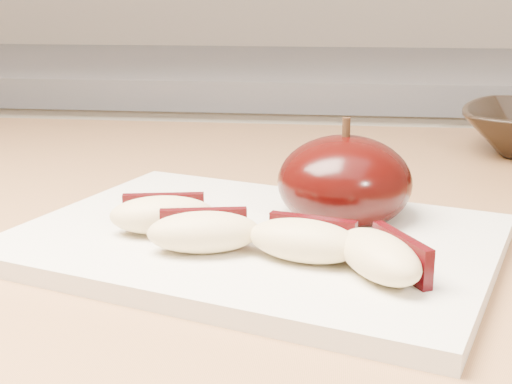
# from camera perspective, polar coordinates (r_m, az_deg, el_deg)

# --- Properties ---
(back_cabinet) EXTENTS (2.40, 0.62, 0.94)m
(back_cabinet) POSITION_cam_1_polar(r_m,az_deg,el_deg) (1.34, 3.86, -9.91)
(back_cabinet) COLOR silver
(back_cabinet) RESTS_ON ground
(cutting_board) EXTENTS (0.33, 0.28, 0.01)m
(cutting_board) POSITION_cam_1_polar(r_m,az_deg,el_deg) (0.43, 0.00, -3.90)
(cutting_board) COLOR silver
(cutting_board) RESTS_ON island_counter
(apple_half) EXTENTS (0.10, 0.10, 0.07)m
(apple_half) POSITION_cam_1_polar(r_m,az_deg,el_deg) (0.46, 7.08, 0.78)
(apple_half) COLOR black
(apple_half) RESTS_ON cutting_board
(apple_wedge_a) EXTENTS (0.07, 0.04, 0.02)m
(apple_wedge_a) POSITION_cam_1_polar(r_m,az_deg,el_deg) (0.43, -7.46, -1.80)
(apple_wedge_a) COLOR #D9C08A
(apple_wedge_a) RESTS_ON cutting_board
(apple_wedge_b) EXTENTS (0.07, 0.04, 0.02)m
(apple_wedge_b) POSITION_cam_1_polar(r_m,az_deg,el_deg) (0.40, -4.20, -3.16)
(apple_wedge_b) COLOR #D9C08A
(apple_wedge_b) RESTS_ON cutting_board
(apple_wedge_c) EXTENTS (0.07, 0.05, 0.02)m
(apple_wedge_c) POSITION_cam_1_polar(r_m,az_deg,el_deg) (0.38, 3.96, -3.85)
(apple_wedge_c) COLOR #D9C08A
(apple_wedge_c) RESTS_ON cutting_board
(apple_wedge_d) EXTENTS (0.06, 0.07, 0.02)m
(apple_wedge_d) POSITION_cam_1_polar(r_m,az_deg,el_deg) (0.37, 10.00, -5.05)
(apple_wedge_d) COLOR #D9C08A
(apple_wedge_d) RESTS_ON cutting_board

